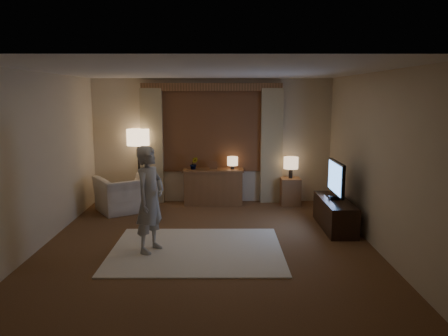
{
  "coord_description": "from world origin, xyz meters",
  "views": [
    {
      "loc": [
        0.23,
        -6.42,
        2.27
      ],
      "look_at": [
        0.25,
        0.6,
        1.09
      ],
      "focal_mm": 35.0,
      "sensor_mm": 36.0,
      "label": 1
    }
  ],
  "objects_px": {
    "armchair": "(127,194)",
    "person": "(150,199)",
    "tv_stand": "(335,214)",
    "sideboard": "(213,188)",
    "side_table": "(290,191)"
  },
  "relations": [
    {
      "from": "armchair",
      "to": "person",
      "type": "bearing_deg",
      "value": 77.7
    },
    {
      "from": "armchair",
      "to": "tv_stand",
      "type": "xyz_separation_m",
      "value": [
        3.81,
        -1.12,
        -0.1
      ]
    },
    {
      "from": "sideboard",
      "to": "side_table",
      "type": "height_order",
      "value": "sideboard"
    },
    {
      "from": "tv_stand",
      "to": "person",
      "type": "xyz_separation_m",
      "value": [
        -2.97,
        -1.15,
        0.54
      ]
    },
    {
      "from": "sideboard",
      "to": "tv_stand",
      "type": "bearing_deg",
      "value": -38.42
    },
    {
      "from": "sideboard",
      "to": "person",
      "type": "distance_m",
      "value": 2.99
    },
    {
      "from": "side_table",
      "to": "person",
      "type": "bearing_deg",
      "value": -131.35
    },
    {
      "from": "tv_stand",
      "to": "sideboard",
      "type": "bearing_deg",
      "value": 141.58
    },
    {
      "from": "armchair",
      "to": "side_table",
      "type": "distance_m",
      "value": 3.33
    },
    {
      "from": "armchair",
      "to": "side_table",
      "type": "bearing_deg",
      "value": 156.09
    },
    {
      "from": "side_table",
      "to": "person",
      "type": "distance_m",
      "value": 3.74
    },
    {
      "from": "armchair",
      "to": "side_table",
      "type": "xyz_separation_m",
      "value": [
        3.29,
        0.51,
        -0.07
      ]
    },
    {
      "from": "armchair",
      "to": "tv_stand",
      "type": "relative_size",
      "value": 0.76
    },
    {
      "from": "sideboard",
      "to": "person",
      "type": "bearing_deg",
      "value": -106.63
    },
    {
      "from": "side_table",
      "to": "armchair",
      "type": "bearing_deg",
      "value": -171.15
    }
  ]
}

